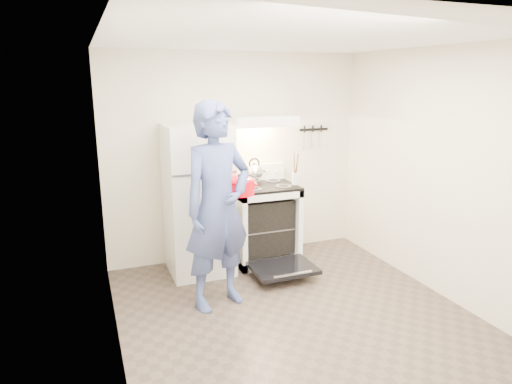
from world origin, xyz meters
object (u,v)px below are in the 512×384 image
person (218,207)px  tea_kettle (254,171)px  refrigerator (198,200)px  dutch_oven (239,187)px  stove_body (263,224)px

person → tea_kettle: bearing=35.3°
refrigerator → person: 0.88m
person → dutch_oven: bearing=29.2°
tea_kettle → dutch_oven: bearing=-122.8°
person → dutch_oven: size_ratio=5.18×
refrigerator → tea_kettle: refrigerator is taller
refrigerator → tea_kettle: size_ratio=5.43×
refrigerator → person: bearing=-91.4°
stove_body → dutch_oven: (-0.48, -0.52, 0.62)m
tea_kettle → person: (-0.75, -1.00, -0.11)m
stove_body → person: (-0.83, -0.90, 0.54)m
refrigerator → tea_kettle: 0.78m
refrigerator → stove_body: bearing=1.8°
stove_body → refrigerator: bearing=-178.2°
refrigerator → stove_body: 0.90m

